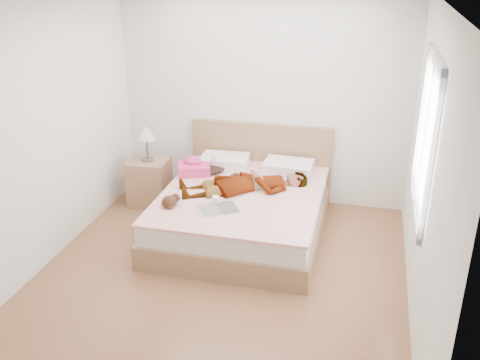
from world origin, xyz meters
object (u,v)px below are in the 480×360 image
Objects in this scene: plush_toy at (170,201)px; nightstand at (149,178)px; coffee_mug at (216,200)px; phone at (213,156)px; towel at (194,167)px; woman at (246,180)px; magazine at (218,209)px; bed at (244,208)px.

plush_toy is 0.24× the size of nightstand.
plush_toy is (-0.45, -0.17, 0.02)m from coffee_mug.
coffee_mug is 0.47× the size of plush_toy.
towel is at bearing -177.82° from phone.
towel is 0.93m from plush_toy.
woman reaches higher than plush_toy.
woman reaches higher than magazine.
coffee_mug is (-0.06, 0.12, 0.04)m from magazine.
plush_toy is (-0.16, -1.04, -0.13)m from phone.
plush_toy is at bearing -124.52° from phone.
woman is 12.53× the size of coffee_mug.
nightstand reaches higher than plush_toy.
bed is (0.49, -0.43, -0.44)m from phone.
woman is 0.92m from plush_toy.
phone is (-0.50, 0.40, 0.10)m from woman.
nightstand is (-0.68, 1.02, -0.23)m from plush_toy.
coffee_mug is 0.11× the size of nightstand.
bed is at bearing -23.98° from towel.
nightstand is (-0.63, 0.09, -0.25)m from towel.
coffee_mug reaches higher than magazine.
coffee_mug is 0.48m from plush_toy.
coffee_mug is (-0.21, -0.47, -0.06)m from woman.
woman is at bearing 75.67° from magazine.
bed is 0.83m from towel.
nightstand is (-1.34, 0.37, -0.27)m from woman.
towel is 0.91m from coffee_mug.
phone is at bearing -154.59° from woman.
plush_toy is at bearing -136.16° from bed.
magazine is 1.54m from nightstand.
towel is 0.68m from nightstand.
phone is 0.92m from nightstand.
woman reaches higher than towel.
magazine is 0.14m from coffee_mug.
towel is at bearing 123.69° from coffee_mug.
bed is 8.30× the size of plush_toy.
towel reaches higher than plush_toy.
phone is 0.21× the size of magazine.
phone is 1.07m from magazine.
woman is at bearing 44.36° from plush_toy.
plush_toy reaches higher than magazine.
woman is at bearing 65.81° from coffee_mug.
plush_toy is (-0.64, -0.62, 0.30)m from bed.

